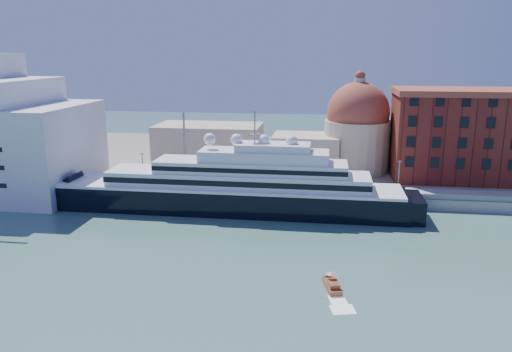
# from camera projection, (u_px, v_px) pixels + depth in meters

# --- Properties ---
(ground) EXTENTS (400.00, 400.00, 0.00)m
(ground) POSITION_uv_depth(u_px,v_px,m) (245.00, 252.00, 87.96)
(ground) COLOR #3B6762
(ground) RESTS_ON ground
(quay) EXTENTS (180.00, 10.00, 2.50)m
(quay) POSITION_uv_depth(u_px,v_px,m) (268.00, 193.00, 120.30)
(quay) COLOR gray
(quay) RESTS_ON ground
(land) EXTENTS (260.00, 72.00, 2.00)m
(land) POSITION_uv_depth(u_px,v_px,m) (283.00, 159.00, 159.73)
(land) COLOR slate
(land) RESTS_ON ground
(quay_fence) EXTENTS (180.00, 0.10, 1.20)m
(quay_fence) POSITION_uv_depth(u_px,v_px,m) (265.00, 190.00, 115.53)
(quay_fence) COLOR slate
(quay_fence) RESTS_ON quay
(superyacht) EXTENTS (86.87, 12.04, 25.96)m
(superyacht) POSITION_uv_depth(u_px,v_px,m) (218.00, 191.00, 110.29)
(superyacht) COLOR black
(superyacht) RESTS_ON ground
(service_barge) EXTENTS (13.77, 5.85, 3.01)m
(service_barge) POSITION_uv_depth(u_px,v_px,m) (53.00, 203.00, 113.37)
(service_barge) COLOR white
(service_barge) RESTS_ON ground
(water_taxi) EXTENTS (3.01, 5.72, 2.59)m
(water_taxi) POSITION_uv_depth(u_px,v_px,m) (332.00, 285.00, 74.25)
(water_taxi) COLOR brown
(water_taxi) RESTS_ON ground
(warehouse) EXTENTS (43.00, 19.00, 23.25)m
(warehouse) POSITION_uv_depth(u_px,v_px,m) (478.00, 134.00, 127.43)
(warehouse) COLOR maroon
(warehouse) RESTS_ON land
(church) EXTENTS (66.00, 18.00, 25.50)m
(church) POSITION_uv_depth(u_px,v_px,m) (300.00, 138.00, 139.85)
(church) COLOR beige
(church) RESTS_ON land
(lamp_posts) EXTENTS (120.80, 2.40, 18.00)m
(lamp_posts) POSITION_uv_depth(u_px,v_px,m) (214.00, 158.00, 118.28)
(lamp_posts) COLOR slate
(lamp_posts) RESTS_ON quay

